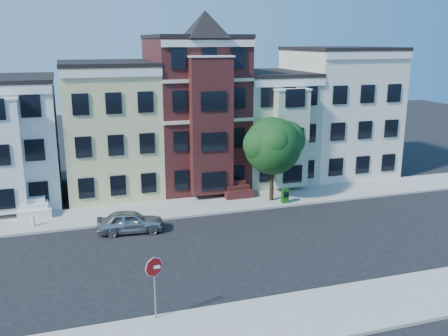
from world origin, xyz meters
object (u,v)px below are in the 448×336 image
object	(u,v)px
parked_car	(130,222)
newspaper_box	(285,196)
street_tree	(273,150)
fire_hydrant	(33,222)
stop_sign	(155,284)

from	to	relation	value
parked_car	newspaper_box	size ratio (longest dim) A/B	3.91
street_tree	fire_hydrant	distance (m)	17.26
newspaper_box	stop_sign	distance (m)	17.64
stop_sign	street_tree	bearing A→B (deg)	48.91
parked_car	newspaper_box	bearing A→B (deg)	-74.10
street_tree	parked_car	xyz separation A→B (m)	(-10.94, -2.95, -3.32)
newspaper_box	stop_sign	world-z (taller)	stop_sign
newspaper_box	street_tree	bearing A→B (deg)	133.38
fire_hydrant	street_tree	bearing A→B (deg)	1.01
parked_car	stop_sign	bearing A→B (deg)	-175.86
newspaper_box	parked_car	bearing A→B (deg)	-164.51
parked_car	fire_hydrant	xyz separation A→B (m)	(-5.93, 2.65, -0.27)
newspaper_box	fire_hydrant	xyz separation A→B (m)	(-17.58, 0.61, -0.25)
parked_car	newspaper_box	world-z (taller)	parked_car
street_tree	parked_car	distance (m)	11.81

